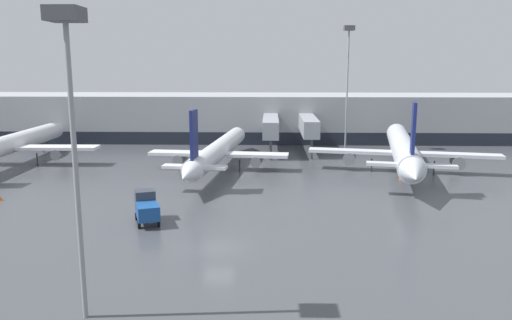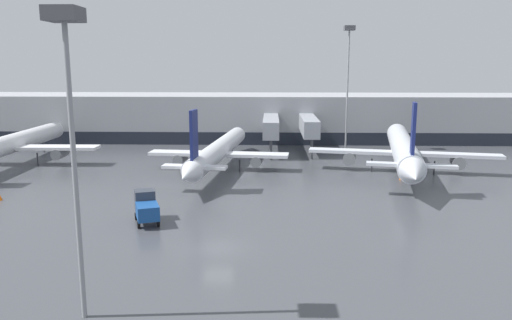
{
  "view_description": "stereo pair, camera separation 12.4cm",
  "coord_description": "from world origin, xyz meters",
  "px_view_note": "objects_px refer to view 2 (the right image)",
  "views": [
    {
      "loc": [
        4.19,
        -38.77,
        14.76
      ],
      "look_at": [
        2.44,
        23.08,
        3.0
      ],
      "focal_mm": 35.0,
      "sensor_mm": 36.0,
      "label": 1
    },
    {
      "loc": [
        4.32,
        -38.76,
        14.76
      ],
      "look_at": [
        2.44,
        23.08,
        3.0
      ],
      "focal_mm": 35.0,
      "sensor_mm": 36.0,
      "label": 2
    }
  ],
  "objects_px": {
    "parked_jet_1": "(11,144)",
    "service_truck_1": "(146,207)",
    "parked_jet_2": "(403,149)",
    "traffic_cone_1": "(0,198)",
    "apron_light_mast_1": "(68,77)",
    "traffic_cone_0": "(401,177)",
    "parked_jet_4": "(218,151)",
    "apron_light_mast_2": "(349,55)"
  },
  "relations": [
    {
      "from": "apron_light_mast_2",
      "to": "traffic_cone_1",
      "type": "bearing_deg",
      "value": -141.07
    },
    {
      "from": "traffic_cone_0",
      "to": "apron_light_mast_2",
      "type": "xyz_separation_m",
      "value": [
        -3.88,
        23.23,
        16.18
      ]
    },
    {
      "from": "parked_jet_4",
      "to": "service_truck_1",
      "type": "height_order",
      "value": "parked_jet_4"
    },
    {
      "from": "apron_light_mast_1",
      "to": "traffic_cone_1",
      "type": "bearing_deg",
      "value": 126.61
    },
    {
      "from": "parked_jet_1",
      "to": "apron_light_mast_1",
      "type": "relative_size",
      "value": 2.18
    },
    {
      "from": "service_truck_1",
      "to": "parked_jet_1",
      "type": "bearing_deg",
      "value": 25.1
    },
    {
      "from": "service_truck_1",
      "to": "traffic_cone_0",
      "type": "height_order",
      "value": "service_truck_1"
    },
    {
      "from": "parked_jet_2",
      "to": "traffic_cone_1",
      "type": "xyz_separation_m",
      "value": [
        -48.55,
        -16.52,
        -2.98
      ]
    },
    {
      "from": "parked_jet_1",
      "to": "traffic_cone_0",
      "type": "bearing_deg",
      "value": -99.26
    },
    {
      "from": "parked_jet_4",
      "to": "service_truck_1",
      "type": "distance_m",
      "value": 25.24
    },
    {
      "from": "apron_light_mast_1",
      "to": "traffic_cone_0",
      "type": "bearing_deg",
      "value": 52.96
    },
    {
      "from": "service_truck_1",
      "to": "apron_light_mast_1",
      "type": "height_order",
      "value": "apron_light_mast_1"
    },
    {
      "from": "parked_jet_1",
      "to": "service_truck_1",
      "type": "xyz_separation_m",
      "value": [
        27.16,
        -27.21,
        -1.62
      ]
    },
    {
      "from": "parked_jet_2",
      "to": "apron_light_mast_1",
      "type": "relative_size",
      "value": 2.22
    },
    {
      "from": "service_truck_1",
      "to": "parked_jet_4",
      "type": "bearing_deg",
      "value": -29.61
    },
    {
      "from": "parked_jet_2",
      "to": "traffic_cone_1",
      "type": "height_order",
      "value": "parked_jet_2"
    },
    {
      "from": "parked_jet_2",
      "to": "service_truck_1",
      "type": "height_order",
      "value": "parked_jet_2"
    },
    {
      "from": "traffic_cone_1",
      "to": "apron_light_mast_2",
      "type": "bearing_deg",
      "value": 38.93
    },
    {
      "from": "parked_jet_1",
      "to": "traffic_cone_1",
      "type": "xyz_separation_m",
      "value": [
        8.91,
        -19.84,
        -2.85
      ]
    },
    {
      "from": "parked_jet_1",
      "to": "traffic_cone_0",
      "type": "distance_m",
      "value": 56.74
    },
    {
      "from": "parked_jet_4",
      "to": "traffic_cone_1",
      "type": "bearing_deg",
      "value": 133.77
    },
    {
      "from": "parked_jet_1",
      "to": "apron_light_mast_2",
      "type": "xyz_separation_m",
      "value": [
        52.21,
        15.13,
        13.38
      ]
    },
    {
      "from": "traffic_cone_0",
      "to": "apron_light_mast_1",
      "type": "height_order",
      "value": "apron_light_mast_1"
    },
    {
      "from": "parked_jet_2",
      "to": "traffic_cone_0",
      "type": "xyz_separation_m",
      "value": [
        -1.37,
        -4.78,
        -2.94
      ]
    },
    {
      "from": "apron_light_mast_2",
      "to": "parked_jet_2",
      "type": "bearing_deg",
      "value": -74.12
    },
    {
      "from": "traffic_cone_0",
      "to": "apron_light_mast_1",
      "type": "bearing_deg",
      "value": -127.04
    },
    {
      "from": "traffic_cone_1",
      "to": "apron_light_mast_1",
      "type": "distance_m",
      "value": 34.75
    },
    {
      "from": "service_truck_1",
      "to": "apron_light_mast_1",
      "type": "xyz_separation_m",
      "value": [
        0.76,
        -18.22,
        12.59
      ]
    },
    {
      "from": "service_truck_1",
      "to": "traffic_cone_0",
      "type": "distance_m",
      "value": 34.69
    },
    {
      "from": "traffic_cone_0",
      "to": "apron_light_mast_2",
      "type": "distance_m",
      "value": 28.58
    },
    {
      "from": "traffic_cone_0",
      "to": "apron_light_mast_2",
      "type": "relative_size",
      "value": 0.03
    },
    {
      "from": "parked_jet_2",
      "to": "apron_light_mast_1",
      "type": "distance_m",
      "value": 52.56
    },
    {
      "from": "parked_jet_2",
      "to": "parked_jet_4",
      "type": "relative_size",
      "value": 1.05
    },
    {
      "from": "parked_jet_1",
      "to": "apron_light_mast_1",
      "type": "distance_m",
      "value": 54.44
    },
    {
      "from": "parked_jet_1",
      "to": "apron_light_mast_1",
      "type": "height_order",
      "value": "apron_light_mast_1"
    },
    {
      "from": "parked_jet_2",
      "to": "apron_light_mast_2",
      "type": "distance_m",
      "value": 23.31
    },
    {
      "from": "parked_jet_2",
      "to": "apron_light_mast_2",
      "type": "bearing_deg",
      "value": 26.7
    },
    {
      "from": "parked_jet_4",
      "to": "apron_light_mast_2",
      "type": "relative_size",
      "value": 1.77
    },
    {
      "from": "parked_jet_2",
      "to": "parked_jet_4",
      "type": "xyz_separation_m",
      "value": [
        -26.02,
        0.96,
        -0.53
      ]
    },
    {
      "from": "apron_light_mast_2",
      "to": "parked_jet_4",
      "type": "bearing_deg",
      "value": -139.88
    },
    {
      "from": "parked_jet_1",
      "to": "parked_jet_2",
      "type": "bearing_deg",
      "value": -94.35
    },
    {
      "from": "parked_jet_4",
      "to": "traffic_cone_0",
      "type": "xyz_separation_m",
      "value": [
        24.65,
        -5.73,
        -2.41
      ]
    }
  ]
}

